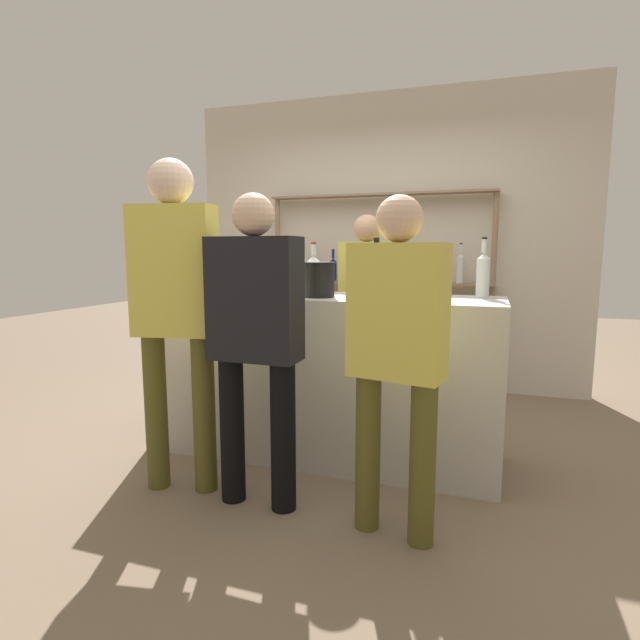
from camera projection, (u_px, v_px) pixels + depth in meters
name	position (u px, v px, depth m)	size (l,w,h in m)	color
ground_plane	(320.00, 453.00, 3.28)	(16.00, 16.00, 0.00)	#7A6651
bar_counter	(320.00, 376.00, 3.21)	(2.23, 0.64, 1.04)	#B7B2AD
back_wall	(383.00, 242.00, 4.89)	(3.83, 0.12, 2.80)	beige
back_shelf	(379.00, 261.00, 4.75)	(2.13, 0.18, 1.85)	#897056
counter_bottle_0	(376.00, 275.00, 2.80)	(0.08, 0.08, 0.36)	black
counter_bottle_1	(395.00, 276.00, 3.16)	(0.08, 0.08, 0.32)	black
counter_bottle_2	(483.00, 274.00, 2.97)	(0.08, 0.08, 0.36)	silver
counter_bottle_3	(314.00, 273.00, 3.30)	(0.09, 0.09, 0.33)	silver
wine_glass	(218.00, 278.00, 3.33)	(0.07, 0.07, 0.14)	silver
ice_bucket	(319.00, 280.00, 3.02)	(0.20, 0.20, 0.21)	black
customer_center	(255.00, 329.00, 2.50)	(0.46, 0.21, 1.60)	black
server_behind_counter	(366.00, 299.00, 3.91)	(0.43, 0.22, 1.60)	brown
customer_right	(397.00, 343.00, 2.22)	(0.45, 0.27, 1.56)	brown
customer_left	(175.00, 299.00, 2.66)	(0.46, 0.27, 1.79)	brown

